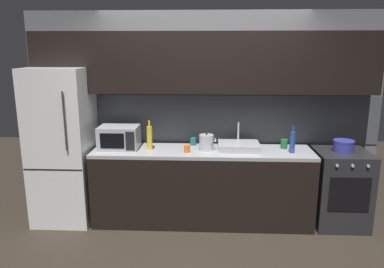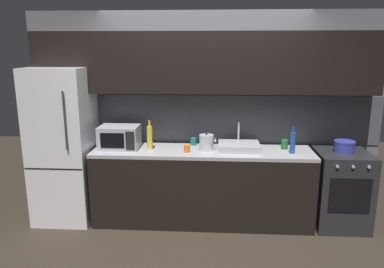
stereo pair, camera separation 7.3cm
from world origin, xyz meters
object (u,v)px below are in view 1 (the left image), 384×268
object	(u,v)px
cooking_pot	(344,146)
microwave	(119,137)
wine_bottle_blue	(292,142)
wine_bottle_yellow	(150,137)
oven_range	(340,188)
refrigerator	(63,146)
mug_orange	(187,149)
mug_teal	(193,141)
kettle	(206,142)
mug_green	(284,144)

from	to	relation	value
cooking_pot	microwave	bearing A→B (deg)	179.60
wine_bottle_blue	wine_bottle_yellow	bearing A→B (deg)	177.77
microwave	oven_range	bearing A→B (deg)	-0.43
refrigerator	mug_orange	distance (m)	1.50
mug_teal	kettle	bearing A→B (deg)	-53.45
wine_bottle_yellow	oven_range	bearing A→B (deg)	0.10
oven_range	wine_bottle_yellow	size ratio (longest dim) A/B	2.60
mug_teal	refrigerator	bearing A→B (deg)	-171.97
refrigerator	mug_orange	world-z (taller)	refrigerator
microwave	cooking_pot	distance (m)	2.61
kettle	mug_teal	xyz separation A→B (m)	(-0.16, 0.22, -0.05)
oven_range	mug_orange	xyz separation A→B (m)	(-1.80, -0.11, 0.49)
wine_bottle_yellow	wine_bottle_blue	xyz separation A→B (m)	(1.64, -0.06, -0.02)
mug_green	cooking_pot	size ratio (longest dim) A/B	0.47
oven_range	mug_teal	xyz separation A→B (m)	(-1.74, 0.22, 0.49)
cooking_pot	refrigerator	bearing A→B (deg)	-180.00
mug_orange	mug_teal	bearing A→B (deg)	80.54
wine_bottle_blue	cooking_pot	size ratio (longest dim) A/B	1.33
kettle	cooking_pot	world-z (taller)	kettle
refrigerator	cooking_pot	distance (m)	3.29
oven_range	mug_green	size ratio (longest dim) A/B	8.19
mug_green	mug_orange	bearing A→B (deg)	-169.02
wine_bottle_blue	mug_teal	distance (m)	1.18
kettle	wine_bottle_yellow	distance (m)	0.67
refrigerator	kettle	bearing A→B (deg)	-0.14
refrigerator	mug_green	xyz separation A→B (m)	(2.63, 0.11, 0.03)
wine_bottle_blue	mug_orange	size ratio (longest dim) A/B	3.54
cooking_pot	wine_bottle_blue	bearing A→B (deg)	-173.41
cooking_pot	mug_orange	bearing A→B (deg)	-176.43
refrigerator	cooking_pot	bearing A→B (deg)	0.00
refrigerator	oven_range	size ratio (longest dim) A/B	2.06
refrigerator	oven_range	bearing A→B (deg)	-0.02
kettle	cooking_pot	size ratio (longest dim) A/B	0.89
refrigerator	cooking_pot	size ratio (longest dim) A/B	7.96
mug_teal	mug_green	bearing A→B (deg)	-5.73
mug_orange	oven_range	bearing A→B (deg)	3.53
wine_bottle_blue	mug_green	bearing A→B (deg)	107.20
microwave	cooking_pot	size ratio (longest dim) A/B	1.98
microwave	mug_green	bearing A→B (deg)	2.66
oven_range	kettle	distance (m)	1.67
refrigerator	wine_bottle_blue	size ratio (longest dim) A/B	5.97
wine_bottle_yellow	microwave	bearing A→B (deg)	176.28
kettle	oven_range	bearing A→B (deg)	0.10
mug_green	mug_teal	bearing A→B (deg)	174.27
oven_range	mug_orange	size ratio (longest dim) A/B	10.27
microwave	mug_green	distance (m)	1.96
kettle	mug_orange	size ratio (longest dim) A/B	2.37
refrigerator	microwave	xyz separation A→B (m)	(0.68, 0.02, 0.11)
wine_bottle_yellow	mug_green	bearing A→B (deg)	4.13
refrigerator	wine_bottle_blue	distance (m)	2.69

